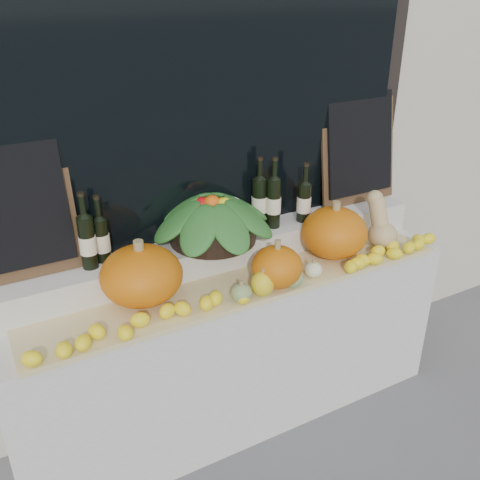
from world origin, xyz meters
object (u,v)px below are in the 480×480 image
at_px(butternut_squash, 380,225).
at_px(produce_bowl, 212,218).
at_px(pumpkin_right, 334,233).
at_px(pumpkin_left, 141,275).
at_px(wine_bottle_tall, 259,201).

xyz_separation_m(butternut_squash, produce_bowl, (-0.88, 0.24, 0.13)).
relative_size(pumpkin_right, butternut_squash, 1.15).
bearing_deg(pumpkin_right, butternut_squash, -5.06).
relative_size(pumpkin_left, butternut_squash, 1.24).
height_order(produce_bowl, wine_bottle_tall, wine_bottle_tall).
distance_m(butternut_squash, produce_bowl, 0.92).
relative_size(pumpkin_right, produce_bowl, 0.52).
bearing_deg(wine_bottle_tall, pumpkin_left, -164.02).
bearing_deg(pumpkin_right, pumpkin_left, 176.79).
distance_m(pumpkin_right, butternut_squash, 0.29).
bearing_deg(butternut_squash, wine_bottle_tall, 153.56).
distance_m(produce_bowl, wine_bottle_tall, 0.30).
distance_m(pumpkin_left, pumpkin_right, 1.02).
bearing_deg(pumpkin_right, produce_bowl, 159.61).
height_order(pumpkin_right, wine_bottle_tall, wine_bottle_tall).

